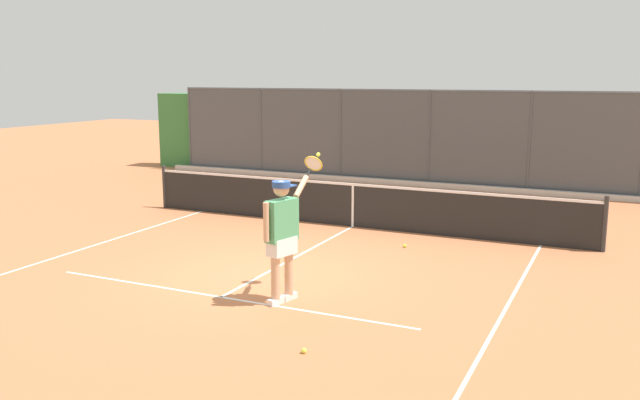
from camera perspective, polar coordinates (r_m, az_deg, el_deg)
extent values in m
plane|color=#B76B42|center=(11.29, -4.83, -6.33)|extent=(60.00, 60.00, 0.00)
cube|color=white|center=(10.25, -8.41, -8.17)|extent=(6.18, 0.05, 0.01)
cube|color=white|center=(9.27, 14.68, -10.46)|extent=(0.05, 9.53, 0.01)
cube|color=white|center=(13.09, -21.96, -4.68)|extent=(0.05, 9.53, 0.01)
cube|color=white|center=(12.42, -1.77, -4.70)|extent=(0.05, 5.24, 0.01)
cylinder|color=#474C51|center=(19.55, 17.40, 4.69)|extent=(0.07, 0.07, 2.86)
cylinder|color=#474C51|center=(20.12, 9.29, 5.19)|extent=(0.07, 0.07, 2.86)
cylinder|color=#474C51|center=(21.06, 1.76, 5.56)|extent=(0.07, 0.07, 2.86)
cylinder|color=#474C51|center=(22.34, -5.03, 5.82)|extent=(0.07, 0.07, 2.86)
cylinder|color=#474C51|center=(23.88, -11.01, 5.97)|extent=(0.07, 0.07, 2.86)
cylinder|color=#474C51|center=(20.04, 9.41, 9.14)|extent=(17.14, 0.05, 0.05)
cube|color=#474C51|center=(20.12, 9.29, 5.19)|extent=(17.14, 0.02, 2.86)
cube|color=#387A3D|center=(20.75, 9.77, 5.02)|extent=(20.14, 0.90, 2.62)
cube|color=silver|center=(20.12, 9.04, 1.31)|extent=(18.14, 0.18, 0.15)
cylinder|color=#2D2D2D|center=(13.60, 23.07, -1.90)|extent=(0.09, 0.09, 1.07)
cylinder|color=#2D2D2D|center=(17.16, -13.10, 1.13)|extent=(0.09, 0.09, 1.07)
cube|color=black|center=(14.64, 2.82, -0.53)|extent=(10.08, 0.02, 0.91)
cube|color=white|center=(14.56, 2.84, 1.33)|extent=(10.08, 0.04, 0.05)
cube|color=white|center=(14.64, 2.82, -0.53)|extent=(0.05, 0.04, 0.91)
cube|color=silver|center=(9.86, -3.79, -8.59)|extent=(0.18, 0.28, 0.09)
cylinder|color=tan|center=(9.71, -3.82, -6.01)|extent=(0.13, 0.13, 0.84)
cube|color=silver|center=(10.05, -2.65, -8.19)|extent=(0.18, 0.28, 0.09)
cylinder|color=tan|center=(9.91, -2.67, -5.66)|extent=(0.13, 0.13, 0.84)
cube|color=white|center=(9.72, -3.26, -3.92)|extent=(0.33, 0.48, 0.26)
cube|color=#4C9E6B|center=(9.63, -3.29, -1.72)|extent=(0.34, 0.55, 0.60)
cylinder|color=tan|center=(9.41, -4.60, -1.88)|extent=(0.08, 0.08, 0.56)
cylinder|color=tan|center=(9.93, -1.62, 1.14)|extent=(0.09, 0.41, 0.31)
sphere|color=tan|center=(9.54, -3.31, 0.97)|extent=(0.23, 0.23, 0.23)
cylinder|color=#284C93|center=(9.53, -3.32, 1.34)|extent=(0.33, 0.33, 0.09)
cube|color=#284C93|center=(9.63, -2.80, 1.23)|extent=(0.24, 0.25, 0.02)
cylinder|color=black|center=(10.13, -1.00, 2.30)|extent=(0.03, 0.17, 0.13)
torus|color=gold|center=(10.28, -0.56, 3.13)|extent=(0.30, 0.19, 0.26)
cylinder|color=silver|center=(10.28, -0.56, 3.13)|extent=(0.25, 0.14, 0.21)
sphere|color=#C1D138|center=(10.43, -0.15, 3.89)|extent=(0.07, 0.07, 0.07)
sphere|color=#D6E042|center=(8.22, -1.38, -12.69)|extent=(0.07, 0.07, 0.07)
sphere|color=#CCDB33|center=(13.05, 7.22, -3.89)|extent=(0.07, 0.07, 0.07)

